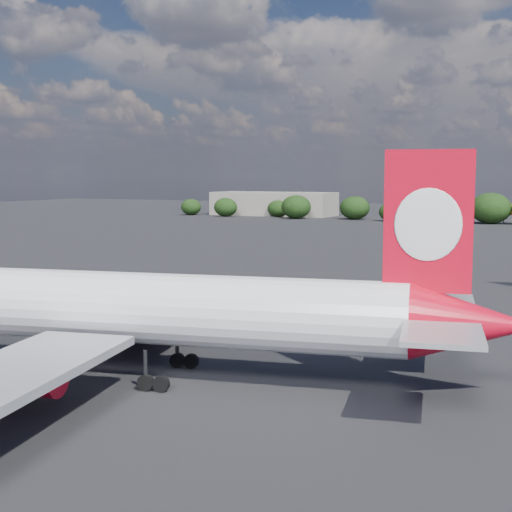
% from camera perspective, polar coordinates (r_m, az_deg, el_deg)
% --- Properties ---
extents(ground, '(500.00, 500.00, 0.00)m').
position_cam_1_polar(ground, '(100.44, 3.80, -1.34)').
color(ground, black).
rests_on(ground, ground).
extents(qantas_airliner, '(46.04, 44.01, 15.10)m').
position_cam_1_polar(qantas_airliner, '(47.99, -7.89, -4.37)').
color(qantas_airliner, white).
rests_on(qantas_airliner, ground).
extents(terminal_building, '(42.00, 16.00, 8.00)m').
position_cam_1_polar(terminal_building, '(246.69, 1.42, 4.20)').
color(terminal_building, gray).
rests_on(terminal_building, ground).
extents(highway_sign, '(6.00, 0.30, 4.50)m').
position_cam_1_polar(highway_sign, '(215.70, 11.06, 3.54)').
color(highway_sign, '#166E2E').
rests_on(highway_sign, ground).
extents(billboard_yellow, '(5.00, 0.30, 5.50)m').
position_cam_1_polar(billboard_yellow, '(215.90, 19.21, 3.50)').
color(billboard_yellow, orange).
rests_on(billboard_yellow, ground).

